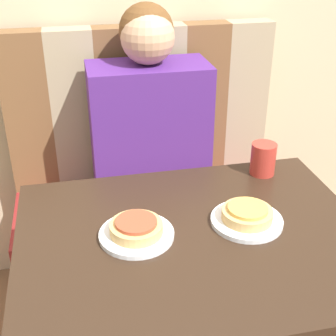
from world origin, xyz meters
TOP-DOWN VIEW (x-y plane):
  - booth_seat at (0.00, 0.62)m, footprint 1.01×0.46m
  - booth_backrest at (-0.00, 0.81)m, footprint 1.01×0.09m
  - dining_table at (0.00, 0.00)m, footprint 0.85×0.66m
  - person at (0.00, 0.63)m, footprint 0.41×0.22m
  - plate_left at (-0.14, 0.02)m, footprint 0.18×0.18m
  - plate_right at (0.14, 0.02)m, footprint 0.18×0.18m
  - pizza_left at (-0.14, 0.02)m, footprint 0.13×0.13m
  - pizza_right at (0.14, 0.02)m, footprint 0.13×0.13m
  - drinking_cup at (0.27, 0.26)m, footprint 0.07×0.07m

SIDE VIEW (x-z plane):
  - booth_seat at x=0.00m, z-range 0.00..0.46m
  - dining_table at x=0.00m, z-range 0.25..0.98m
  - plate_left at x=-0.14m, z-range 0.73..0.74m
  - plate_right at x=0.14m, z-range 0.73..0.74m
  - pizza_left at x=-0.14m, z-range 0.74..0.77m
  - pizza_right at x=0.14m, z-range 0.74..0.77m
  - booth_backrest at x=0.00m, z-range 0.46..1.06m
  - drinking_cup at x=0.27m, z-range 0.73..0.82m
  - person at x=0.00m, z-range 0.43..1.14m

